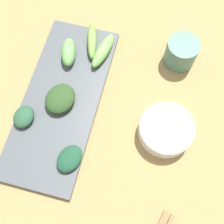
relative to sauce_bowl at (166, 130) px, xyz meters
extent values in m
cube|color=#977C4B|center=(0.15, -0.03, -0.03)|extent=(2.10, 2.10, 0.02)
cylinder|color=silver|center=(0.00, 0.00, 0.00)|extent=(0.11, 0.11, 0.04)
cylinder|color=maroon|center=(0.00, 0.00, 0.01)|extent=(0.10, 0.10, 0.02)
cube|color=#464C50|center=(0.23, -0.01, -0.02)|extent=(0.16, 0.39, 0.01)
ellipsoid|color=#1B472F|center=(0.17, 0.11, 0.00)|extent=(0.06, 0.07, 0.02)
ellipsoid|color=#28461F|center=(0.23, -0.01, 0.00)|extent=(0.07, 0.08, 0.03)
ellipsoid|color=#6EB552|center=(0.17, -0.15, 0.00)|extent=(0.05, 0.10, 0.03)
ellipsoid|color=#73A744|center=(0.20, -0.17, 0.00)|extent=(0.05, 0.10, 0.03)
ellipsoid|color=#62A152|center=(0.25, -0.12, 0.00)|extent=(0.05, 0.08, 0.03)
ellipsoid|color=#255034|center=(0.29, 0.05, 0.00)|extent=(0.04, 0.05, 0.02)
cylinder|color=#497763|center=(0.00, -0.18, 0.01)|extent=(0.07, 0.07, 0.06)
camera|label=1|loc=(0.06, 0.20, 0.57)|focal=47.00mm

